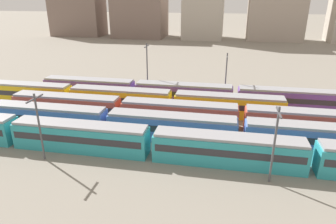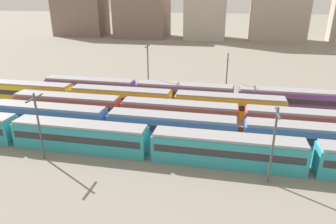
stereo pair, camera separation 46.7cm
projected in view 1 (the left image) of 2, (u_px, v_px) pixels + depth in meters
The scene contains 12 objects.
ground_plane at pixel (74, 117), 50.69m from camera, with size 600.00×600.00×0.00m, color gray.
train_track_0 at pixel (151, 143), 37.69m from camera, with size 74.70×3.06×3.75m.
train_track_2 at pixel (241, 118), 45.20m from camera, with size 74.70×3.06×3.75m.
train_track_3 at pixel (121, 99), 53.61m from camera, with size 55.80×3.06×3.75m.
train_track_4 at pixel (235, 96), 54.85m from camera, with size 74.70×3.06×3.75m.
catenary_pole_0 at pixel (275, 141), 31.39m from camera, with size 0.24×3.20×8.78m.
catenary_pole_1 at pixel (226, 74), 56.79m from camera, with size 0.24×3.20×9.15m.
catenary_pole_2 at pixel (39, 124), 35.95m from camera, with size 0.24×3.20×8.58m.
catenary_pole_3 at pixel (147, 67), 59.18m from camera, with size 0.24×3.20×10.52m.
distant_building_0 at pixel (77, 7), 145.65m from camera, with size 24.41×13.80×27.04m, color #7A665B.
distant_building_1 at pixel (140, 13), 141.05m from camera, with size 23.48×18.73×22.10m, color #7A665B.
distant_building_3 at pixel (277, 7), 129.31m from camera, with size 23.39×13.61×27.94m, color #A89989.
Camera 1 is at (24.38, -32.69, 19.23)m, focal length 32.28 mm.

